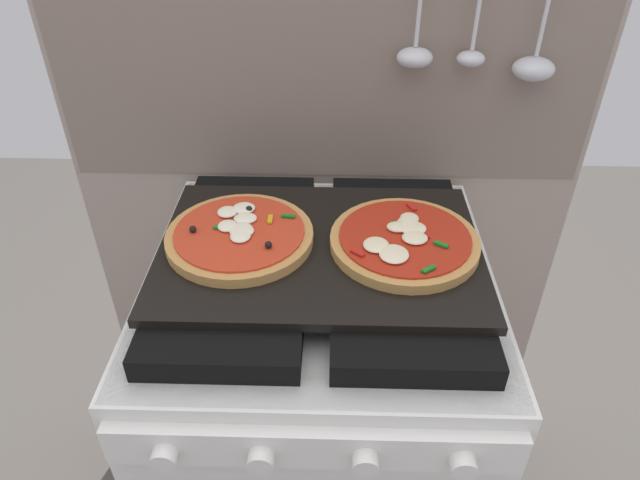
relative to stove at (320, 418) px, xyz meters
The scene contains 5 objects.
kitchen_backsplash 0.48m from the stove, 89.48° to the left, with size 1.10×0.09×1.55m.
stove is the anchor object (origin of this frame).
baking_tray 0.46m from the stove, 90.00° to the left, with size 0.54×0.38×0.02m, color black.
pizza_left 0.50m from the stove, behind, with size 0.25×0.25×0.03m.
pizza_right 0.50m from the stove, ahead, with size 0.25×0.25×0.03m.
Camera 1 is at (0.02, -0.77, 1.49)m, focal length 32.01 mm.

